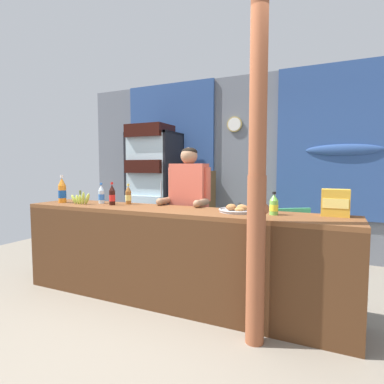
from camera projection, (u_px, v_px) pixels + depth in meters
The scene contains 16 objects.
ground_plane at pixel (199, 283), 3.67m from camera, with size 7.67×7.67×0.00m, color gray.
back_wall_curtained at pixel (241, 162), 5.03m from camera, with size 5.71×0.22×2.79m.
stall_counter at pixel (167, 247), 3.02m from camera, with size 3.37×0.58×0.94m.
timber_post at pixel (257, 183), 2.33m from camera, with size 0.16×0.14×2.59m.
drink_fridge at pixel (154, 182), 5.09m from camera, with size 0.76×0.70×2.02m.
bottle_shelf_rack at pixel (199, 210), 5.05m from camera, with size 0.48×0.28×1.30m.
plastic_lawn_chair at pixel (288, 236), 3.93m from camera, with size 0.61×0.61×0.86m.
shopkeeper at pixel (189, 199), 3.53m from camera, with size 0.52×0.42×1.57m.
soda_bottle_orange_soda at pixel (62, 191), 3.65m from camera, with size 0.09×0.09×0.32m.
soda_bottle_iced_tea at pixel (128, 195), 3.51m from camera, with size 0.07×0.07×0.23m.
soda_bottle_water at pixel (101, 195), 3.58m from camera, with size 0.07×0.07×0.24m.
soda_bottle_cola at pixel (112, 195), 3.42m from camera, with size 0.07×0.07×0.25m.
soda_bottle_lime_soda at pixel (274, 205), 2.71m from camera, with size 0.08×0.08×0.20m.
snack_box_choco_powder at pixel (335, 203), 2.65m from camera, with size 0.22×0.15×0.23m.
pastry_tray at pixel (237, 209), 2.89m from camera, with size 0.35×0.35×0.07m.
banana_bunch at pixel (81, 199), 3.50m from camera, with size 0.27×0.06×0.16m.
Camera 1 is at (1.43, -2.22, 1.35)m, focal length 29.31 mm.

